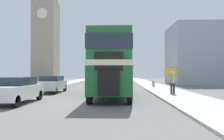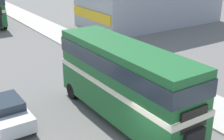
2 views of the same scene
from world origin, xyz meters
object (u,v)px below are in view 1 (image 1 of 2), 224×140
Objects in this scene: car_parked_mid at (52,84)px; pedestrian_walking at (173,81)px; bus_distant at (114,69)px; church_tower at (46,22)px; double_decker_bus at (112,63)px; car_parked_near at (16,90)px; bicycle_on_pavement at (153,84)px.

pedestrian_walking reaches higher than car_parked_mid.
bus_distant is 19.67m from church_tower.
bus_distant is 26.68m from car_parked_mid.
double_decker_bus is at bearing -28.59° from car_parked_mid.
church_tower is (-10.83, 36.88, 12.82)m from car_parked_near.
double_decker_bus is 10.35m from bicycle_on_pavement.
bicycle_on_pavement is at bearing 52.66° from car_parked_near.
bus_distant is at bearing 100.42° from pedestrian_walking.
double_decker_bus is at bearing -89.08° from bus_distant.
pedestrian_walking is at bearing -88.35° from bicycle_on_pavement.
car_parked_mid is 2.26× the size of pedestrian_walking.
church_tower is (-21.02, 32.09, 12.49)m from pedestrian_walking.
bus_distant reaches higher than car_parked_mid.
bus_distant is 33.53m from car_parked_near.
church_tower is at bearing 166.58° from bus_distant.
bus_distant is at bearing 81.44° from car_parked_near.
bus_distant is at bearing 90.92° from double_decker_bus.
double_decker_bus is 0.38× the size of church_tower.
church_tower is at bearing 116.32° from double_decker_bus.
bicycle_on_pavement is at bearing 31.14° from car_parked_mid.
pedestrian_walking is at bearing -56.77° from church_tower.
bicycle_on_pavement is at bearing -48.91° from church_tower.
car_parked_near is at bearing -154.85° from pedestrian_walking.
car_parked_mid is at bearing 90.74° from car_parked_near.
pedestrian_walking is (4.74, 0.83, -1.44)m from double_decker_bus.
bus_distant is 0.36× the size of church_tower.
bus_distant reaches higher than pedestrian_walking.
church_tower reaches higher than bicycle_on_pavement.
double_decker_bus is 6.56m from car_parked_mid.
car_parked_mid is at bearing -70.24° from church_tower.
car_parked_near is (-5.45, -3.96, -1.78)m from double_decker_bus.
car_parked_mid is (-5.08, -26.13, -1.77)m from bus_distant.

